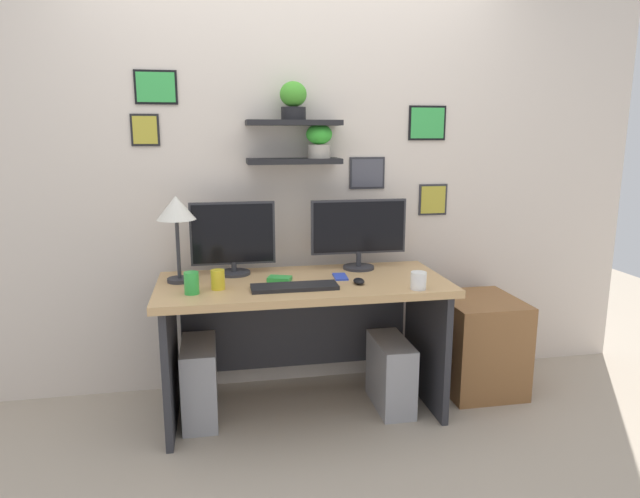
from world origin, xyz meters
TOP-DOWN VIEW (x-y plane):
  - ground_plane at (0.00, 0.00)m, footprint 8.00×8.00m
  - back_wall_assembly at (0.00, 0.44)m, footprint 4.40×0.24m
  - desk at (0.00, 0.05)m, footprint 1.54×0.68m
  - monitor_left at (-0.36, 0.22)m, footprint 0.47×0.18m
  - monitor_right at (0.36, 0.22)m, footprint 0.55×0.18m
  - keyboard at (-0.07, -0.14)m, footprint 0.44×0.14m
  - computer_mouse at (0.28, -0.12)m, footprint 0.06×0.09m
  - desk_lamp at (-0.65, 0.10)m, footprint 0.20×0.20m
  - cell_phone at (0.21, 0.03)m, footprint 0.08×0.14m
  - coffee_mug at (0.55, -0.27)m, footprint 0.08×0.08m
  - pen_cup at (-0.45, -0.08)m, footprint 0.07×0.07m
  - scissors_tray at (-0.13, 0.02)m, footprint 0.14×0.12m
  - water_cup at (-0.58, -0.14)m, footprint 0.07×0.07m
  - drawer_cabinet at (1.08, 0.09)m, footprint 0.44×0.50m
  - computer_tower_left at (-0.57, 0.01)m, footprint 0.18×0.40m
  - computer_tower_right at (0.49, -0.04)m, footprint 0.18×0.40m

SIDE VIEW (x-z plane):
  - ground_plane at x=0.00m, z-range 0.00..0.00m
  - computer_tower_right at x=0.49m, z-range 0.00..0.39m
  - computer_tower_left at x=-0.57m, z-range 0.00..0.43m
  - drawer_cabinet at x=1.08m, z-range 0.00..0.56m
  - desk at x=0.00m, z-range 0.16..0.91m
  - cell_phone at x=0.21m, z-range 0.75..0.76m
  - keyboard at x=-0.07m, z-range 0.75..0.77m
  - scissors_tray at x=-0.13m, z-range 0.75..0.77m
  - computer_mouse at x=0.28m, z-range 0.75..0.78m
  - coffee_mug at x=0.55m, z-range 0.75..0.84m
  - pen_cup at x=-0.45m, z-range 0.75..0.85m
  - water_cup at x=-0.58m, z-range 0.75..0.86m
  - monitor_left at x=-0.36m, z-range 0.75..1.16m
  - monitor_right at x=0.36m, z-range 0.77..1.17m
  - desk_lamp at x=-0.65m, z-range 0.89..1.34m
  - back_wall_assembly at x=0.00m, z-range 0.01..2.71m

